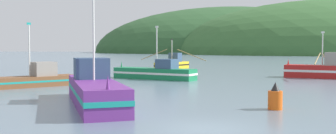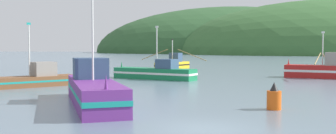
{
  "view_description": "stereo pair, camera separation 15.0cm",
  "coord_description": "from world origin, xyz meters",
  "views": [
    {
      "loc": [
        -0.2,
        -16.73,
        3.51
      ],
      "look_at": [
        -3.86,
        24.93,
        1.4
      ],
      "focal_mm": 41.79,
      "sensor_mm": 36.0,
      "label": 1
    },
    {
      "loc": [
        -0.05,
        -16.71,
        3.51
      ],
      "look_at": [
        -3.86,
        24.93,
        1.4
      ],
      "focal_mm": 41.79,
      "sensor_mm": 36.0,
      "label": 2
    }
  ],
  "objects": [
    {
      "name": "ground_plane",
      "position": [
        0.0,
        0.0,
        0.0
      ],
      "size": [
        600.0,
        600.0,
        0.0
      ],
      "primitive_type": "plane",
      "color": "slate"
    },
    {
      "name": "hill_mid_right",
      "position": [
        71.3,
        207.11,
        0.0
      ],
      "size": [
        176.59,
        141.27,
        58.67
      ],
      "primitive_type": "ellipsoid",
      "color": "#386633",
      "rests_on": "ground"
    },
    {
      "name": "hill_far_left",
      "position": [
        17.84,
        251.19,
        0.0
      ],
      "size": [
        181.39,
        145.11,
        60.59
      ],
      "primitive_type": "ellipsoid",
      "color": "#2D562D",
      "rests_on": "ground"
    },
    {
      "name": "fishing_boat_brown",
      "position": [
        -15.17,
        17.0,
        0.67
      ],
      "size": [
        7.39,
        7.2,
        5.7
      ],
      "rotation": [
        0.0,
        0.0,
        3.9
      ],
      "color": "brown",
      "rests_on": "ground"
    },
    {
      "name": "fishing_boat_green",
      "position": [
        -5.35,
        25.96,
        0.74
      ],
      "size": [
        9.72,
        6.05,
        5.85
      ],
      "rotation": [
        0.0,
        0.0,
        2.7
      ],
      "color": "#197A47",
      "rests_on": "ground"
    },
    {
      "name": "fishing_boat_purple",
      "position": [
        -6.78,
        6.59,
        0.92
      ],
      "size": [
        6.63,
        11.53,
        7.38
      ],
      "rotation": [
        0.0,
        0.0,
        5.11
      ],
      "color": "#6B2D84",
      "rests_on": "ground"
    },
    {
      "name": "fishing_boat_red",
      "position": [
        13.44,
        29.02,
        0.96
      ],
      "size": [
        8.12,
        11.05,
        5.31
      ],
      "rotation": [
        0.0,
        0.0,
        2.75
      ],
      "color": "red",
      "rests_on": "ground"
    },
    {
      "name": "fishing_boat_yellow",
      "position": [
        -5.02,
        46.36,
        0.79
      ],
      "size": [
        11.03,
        7.54,
        4.89
      ],
      "rotation": [
        0.0,
        0.0,
        4.22
      ],
      "color": "gold",
      "rests_on": "ground"
    },
    {
      "name": "channel_buoy",
      "position": [
        3.91,
        5.6,
        0.64
      ],
      "size": [
        0.81,
        0.81,
        1.56
      ],
      "color": "#E55914",
      "rests_on": "ground"
    }
  ]
}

